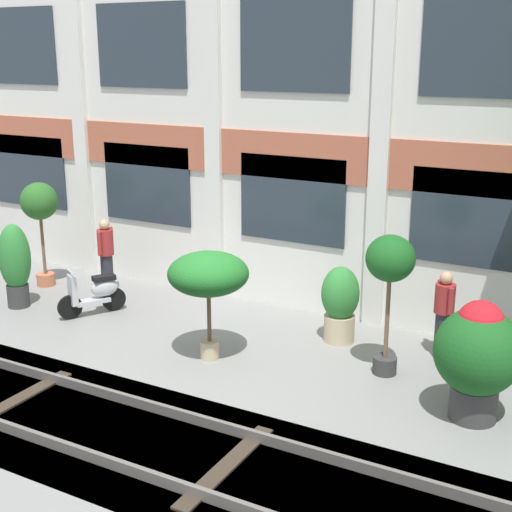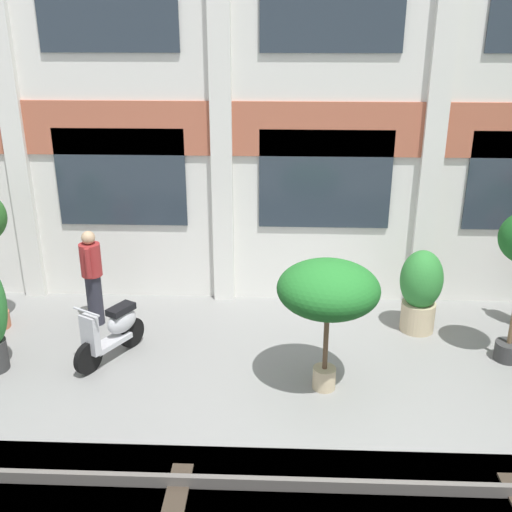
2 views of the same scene
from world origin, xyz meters
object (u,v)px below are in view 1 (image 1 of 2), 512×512
(potted_plant_low_pan, at_px, (390,269))
(resident_by_doorway, at_px, (106,254))
(potted_plant_ribbed_drum, at_px, (340,302))
(resident_watching_tracks, at_px, (444,312))
(potted_plant_fluted_column, at_px, (15,261))
(potted_plant_stone_basin, at_px, (478,353))
(potted_plant_tall_urn, at_px, (208,276))
(scooter_second_parked, at_px, (95,293))
(potted_plant_terracotta_small, at_px, (40,208))

(potted_plant_low_pan, distance_m, resident_by_doorway, 6.65)
(potted_plant_ribbed_drum, relative_size, potted_plant_low_pan, 0.60)
(resident_watching_tracks, bearing_deg, potted_plant_fluted_column, -27.53)
(potted_plant_stone_basin, distance_m, resident_by_doorway, 8.29)
(potted_plant_tall_urn, relative_size, resident_watching_tracks, 1.22)
(potted_plant_fluted_column, bearing_deg, scooter_second_parked, 13.94)
(potted_plant_tall_urn, height_order, scooter_second_parked, potted_plant_tall_urn)
(potted_plant_stone_basin, xyz_separation_m, potted_plant_tall_urn, (-4.39, -0.05, 0.47))
(potted_plant_terracotta_small, relative_size, potted_plant_ribbed_drum, 1.67)
(potted_plant_terracotta_small, bearing_deg, potted_plant_tall_urn, -16.38)
(potted_plant_stone_basin, bearing_deg, potted_plant_terracotta_small, 171.15)
(potted_plant_terracotta_small, distance_m, potted_plant_fluted_column, 1.60)
(potted_plant_tall_urn, height_order, resident_by_doorway, potted_plant_tall_urn)
(potted_plant_terracotta_small, distance_m, potted_plant_stone_basin, 9.86)
(resident_watching_tracks, bearing_deg, resident_by_doorway, -37.56)
(potted_plant_fluted_column, xyz_separation_m, resident_by_doorway, (1.10, 1.49, -0.08))
(potted_plant_tall_urn, relative_size, resident_by_doorway, 1.13)
(potted_plant_tall_urn, xyz_separation_m, scooter_second_parked, (-3.12, 0.70, -1.04))
(potted_plant_tall_urn, bearing_deg, potted_plant_terracotta_small, 163.62)
(scooter_second_parked, bearing_deg, potted_plant_stone_basin, 114.64)
(potted_plant_tall_urn, distance_m, resident_watching_tracks, 4.01)
(potted_plant_terracotta_small, xyz_separation_m, potted_plant_tall_urn, (5.32, -1.56, -0.30))
(potted_plant_ribbed_drum, height_order, potted_plant_fluted_column, potted_plant_fluted_column)
(potted_plant_terracotta_small, distance_m, scooter_second_parked, 2.71)
(potted_plant_terracotta_small, distance_m, resident_watching_tracks, 8.83)
(potted_plant_fluted_column, relative_size, potted_plant_low_pan, 0.75)
(potted_plant_tall_urn, bearing_deg, potted_plant_ribbed_drum, 47.03)
(potted_plant_terracotta_small, xyz_separation_m, resident_by_doorway, (1.61, 0.21, -0.89))
(potted_plant_stone_basin, xyz_separation_m, resident_by_doorway, (-8.11, 1.72, -0.13))
(resident_watching_tracks, bearing_deg, potted_plant_low_pan, 20.56)
(potted_plant_low_pan, relative_size, resident_watching_tracks, 1.51)
(potted_plant_terracotta_small, height_order, potted_plant_low_pan, potted_plant_terracotta_small)
(scooter_second_parked, bearing_deg, potted_plant_tall_urn, 106.95)
(potted_plant_tall_urn, bearing_deg, scooter_second_parked, 167.39)
(potted_plant_stone_basin, bearing_deg, potted_plant_fluted_column, 178.57)
(potted_plant_ribbed_drum, height_order, potted_plant_stone_basin, potted_plant_stone_basin)
(potted_plant_terracotta_small, relative_size, resident_by_doorway, 1.41)
(resident_by_doorway, bearing_deg, potted_plant_fluted_column, 46.80)
(potted_plant_stone_basin, xyz_separation_m, scooter_second_parked, (-7.52, 0.65, -0.57))
(potted_plant_tall_urn, relative_size, scooter_second_parked, 1.50)
(potted_plant_terracotta_small, relative_size, scooter_second_parked, 1.87)
(potted_plant_fluted_column, distance_m, resident_by_doorway, 1.85)
(potted_plant_ribbed_drum, bearing_deg, potted_plant_tall_urn, -132.97)
(resident_watching_tracks, bearing_deg, potted_plant_ribbed_drum, -33.24)
(potted_plant_terracotta_small, relative_size, potted_plant_low_pan, 1.00)
(potted_plant_terracotta_small, bearing_deg, scooter_second_parked, -21.48)
(potted_plant_low_pan, xyz_separation_m, scooter_second_parked, (-5.93, -0.17, -1.34))
(potted_plant_fluted_column, distance_m, resident_watching_tracks, 8.42)
(scooter_second_parked, distance_m, resident_by_doorway, 1.30)
(potted_plant_terracotta_small, height_order, scooter_second_parked, potted_plant_terracotta_small)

